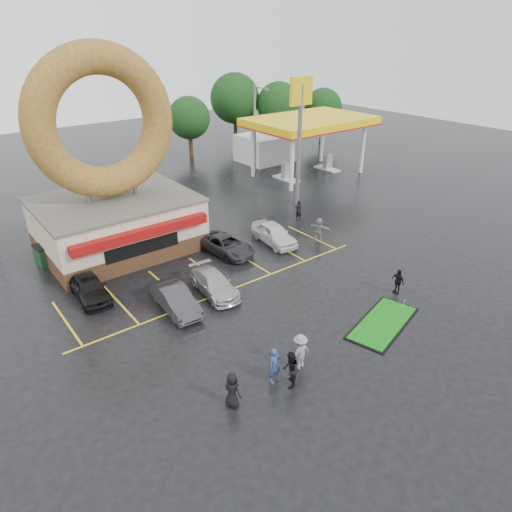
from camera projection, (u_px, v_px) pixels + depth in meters
ground at (268, 314)px, 24.98m from camera, size 120.00×120.00×0.00m
donut_shop at (112, 187)px, 30.50m from camera, size 10.20×8.70×13.50m
gas_station at (290, 134)px, 49.02m from camera, size 12.30×13.65×5.90m
shell_sign at (300, 118)px, 37.23m from camera, size 2.20×0.36×10.60m
streetlight_mid at (153, 146)px, 39.79m from camera, size 0.40×2.21×9.00m
streetlight_right at (255, 127)px, 47.04m from camera, size 0.40×2.21×9.00m
tree_far_a at (279, 105)px, 58.03m from camera, size 5.60×5.60×8.00m
tree_far_b at (323, 107)px, 60.18m from camera, size 4.90×4.90×7.00m
tree_far_c at (235, 98)px, 58.38m from camera, size 6.30×6.30×9.00m
tree_far_d at (189, 118)px, 53.19m from camera, size 4.90×4.90×7.00m
car_black at (89, 287)px, 26.19m from camera, size 1.84×4.15×1.39m
car_dgrey at (175, 299)px, 25.10m from camera, size 1.68×4.20×1.36m
car_silver at (214, 284)px, 26.72m from camera, size 2.17×4.36×1.22m
car_grey at (226, 245)px, 31.43m from camera, size 2.64×4.76×1.26m
car_white at (274, 234)px, 32.88m from camera, size 2.20×4.46×1.46m
person_blue at (275, 366)px, 19.90m from camera, size 0.63×0.42×1.72m
person_blackjkt at (290, 370)px, 19.65m from camera, size 1.07×1.07×1.75m
person_hoodie at (300, 352)px, 20.71m from camera, size 1.18×0.71×1.79m
person_bystander at (232, 390)px, 18.63m from camera, size 0.70×0.90×1.64m
person_cameraman at (398, 281)px, 26.68m from camera, size 0.49×0.94×1.54m
person_walker_near at (319, 229)px, 33.42m from camera, size 1.07×1.61×1.66m
person_walker_far at (298, 210)px, 36.77m from camera, size 0.63×0.43×1.67m
dumpster at (52, 254)px, 30.15m from camera, size 1.90×1.36×1.30m
putting_green at (383, 323)px, 24.18m from camera, size 5.35×3.38×0.62m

